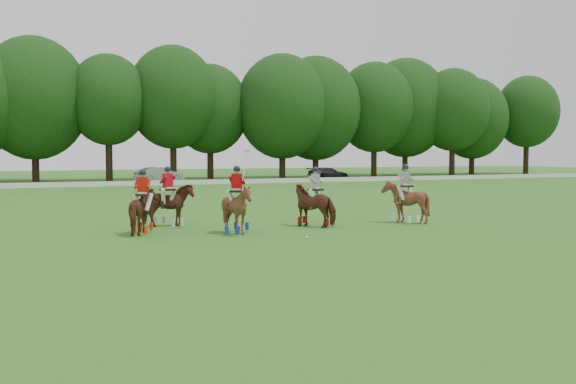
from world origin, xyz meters
name	(u,v)px	position (x,y,z in m)	size (l,w,h in m)	color
ground	(298,243)	(0.00, 0.00, 0.00)	(180.00, 180.00, 0.00)	#29621C
tree_line	(111,100)	(0.26, 48.05, 8.23)	(117.98, 14.32, 14.75)	black
boundary_rail	(125,183)	(0.00, 38.00, 0.22)	(120.00, 0.10, 0.44)	white
car_mid	(159,175)	(3.97, 42.50, 0.77)	(1.63, 4.66, 1.54)	#929397
car_right	(328,174)	(22.12, 42.50, 0.66)	(1.85, 4.56, 1.32)	black
polo_red_a	(143,211)	(-4.34, 4.19, 0.86)	(1.50, 2.15, 2.36)	#502515
polo_red_b	(168,205)	(-3.01, 6.11, 0.88)	(2.14, 2.01, 2.42)	#502515
polo_red_c	(237,209)	(-1.17, 2.92, 0.92)	(2.11, 2.16, 3.03)	#502515
polo_stripe_a	(315,205)	(2.50, 4.00, 0.88)	(1.96, 2.16, 2.40)	#502515
polo_stripe_b	(405,201)	(6.52, 3.68, 0.91)	(1.45, 1.63, 2.48)	#502515
polo_ball	(307,237)	(0.67, 0.80, 0.04)	(0.09, 0.09, 0.09)	white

